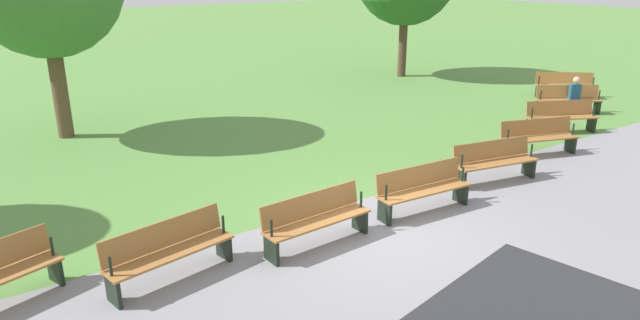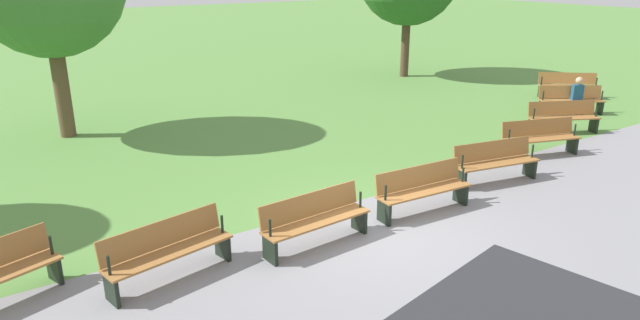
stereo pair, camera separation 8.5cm
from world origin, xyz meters
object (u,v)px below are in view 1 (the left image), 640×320
(bench_3, at_px, (538,136))
(bench_4, at_px, (494,160))
(bench_6, at_px, (316,218))
(bench_0, at_px, (565,84))
(bench_5, at_px, (423,188))
(person_seated, at_px, (576,95))
(bench_7, at_px, (169,250))
(bench_2, at_px, (561,116))
(bench_1, at_px, (568,99))

(bench_3, bearing_deg, bench_4, 32.57)
(bench_6, bearing_deg, bench_0, -165.60)
(bench_3, relative_size, bench_5, 1.01)
(bench_0, bearing_deg, person_seated, 80.35)
(bench_7, bearing_deg, bench_6, 161.90)
(bench_3, xyz_separation_m, bench_6, (7.28, 0.92, 0.00))
(bench_0, xyz_separation_m, bench_5, (11.23, 4.45, 0.00))
(bench_4, xyz_separation_m, bench_6, (4.90, 0.31, 0.00))
(bench_5, height_order, person_seated, person_seated)
(bench_6, bearing_deg, bench_7, -10.84)
(bench_6, distance_m, bench_7, 2.46)
(bench_7, bearing_deg, bench_4, 169.11)
(bench_2, height_order, bench_5, same)
(bench_3, height_order, bench_6, same)
(bench_3, bearing_deg, person_seated, -139.00)
(bench_2, relative_size, bench_5, 0.99)
(person_seated, bearing_deg, bench_0, -106.91)
(bench_1, height_order, bench_5, same)
(bench_1, bearing_deg, bench_2, 61.53)
(bench_0, xyz_separation_m, bench_1, (1.98, 1.44, 0.00))
(bench_0, xyz_separation_m, bench_4, (8.79, 4.15, 0.00))
(bench_1, height_order, bench_7, same)
(bench_2, xyz_separation_m, bench_4, (4.66, 1.52, 0.00))
(bench_0, xyz_separation_m, bench_2, (4.13, 2.63, 0.00))
(bench_2, relative_size, bench_6, 0.99)
(bench_2, distance_m, bench_3, 2.46)
(bench_4, bearing_deg, bench_0, -143.86)
(bench_0, bearing_deg, bench_2, 72.41)
(bench_0, relative_size, bench_4, 0.89)
(bench_4, height_order, bench_7, same)
(bench_0, bearing_deg, bench_4, 65.17)
(bench_3, xyz_separation_m, bench_4, (2.38, 0.61, 0.00))
(bench_7, bearing_deg, person_seated, 179.10)
(bench_1, xyz_separation_m, bench_3, (4.43, 2.09, 0.00))
(bench_0, distance_m, bench_7, 16.65)
(bench_1, distance_m, bench_3, 4.90)
(bench_1, xyz_separation_m, bench_7, (14.15, 2.70, 0.00))
(bench_1, height_order, bench_2, same)
(bench_3, distance_m, bench_5, 4.90)
(bench_3, xyz_separation_m, bench_5, (4.82, 0.92, 0.00))
(bench_3, bearing_deg, bench_0, -132.99)
(bench_1, bearing_deg, bench_0, -111.23)
(bench_0, distance_m, bench_3, 7.32)
(person_seated, bearing_deg, bench_1, -44.26)
(bench_3, height_order, bench_5, same)
(bench_2, height_order, bench_6, same)
(bench_6, height_order, person_seated, person_seated)
(bench_2, bearing_deg, bench_5, 39.83)
(bench_2, xyz_separation_m, bench_3, (2.28, 0.91, 0.00))
(bench_2, relative_size, bench_3, 0.98)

